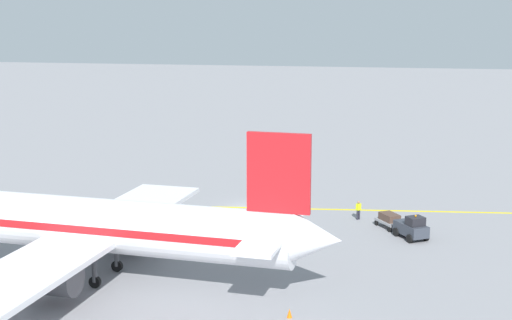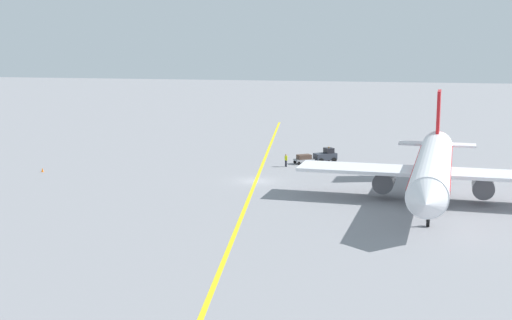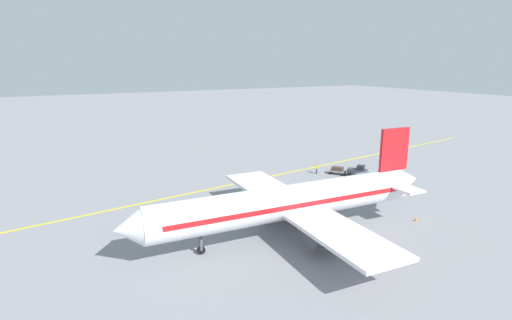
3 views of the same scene
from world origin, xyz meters
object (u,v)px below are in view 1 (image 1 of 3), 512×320
object	(u,v)px
traffic_cone_by_wingtip	(296,152)
baggage_tug_dark	(412,228)
ground_crew_worker	(358,210)
traffic_cone_mid_apron	(289,313)
traffic_cone_near_nose	(168,253)
baggage_cart_trailing	(389,219)
airplane_at_gate	(84,225)

from	to	relation	value
traffic_cone_by_wingtip	baggage_tug_dark	bearing A→B (deg)	-156.44
traffic_cone_by_wingtip	ground_crew_worker	bearing A→B (deg)	-160.73
baggage_tug_dark	traffic_cone_by_wingtip	world-z (taller)	baggage_tug_dark
traffic_cone_mid_apron	traffic_cone_by_wingtip	world-z (taller)	same
traffic_cone_near_nose	traffic_cone_mid_apron	size ratio (longest dim) A/B	1.00
baggage_tug_dark	traffic_cone_near_nose	world-z (taller)	baggage_tug_dark
ground_crew_worker	traffic_cone_mid_apron	world-z (taller)	ground_crew_worker
baggage_tug_dark	traffic_cone_near_nose	xyz separation A→B (m)	(-8.27, 17.74, -0.63)
baggage_cart_trailing	traffic_cone_mid_apron	world-z (taller)	baggage_cart_trailing
baggage_cart_trailing	traffic_cone_near_nose	bearing A→B (deg)	124.69
airplane_at_gate	traffic_cone_near_nose	xyz separation A→B (m)	(5.35, -4.04, -3.43)
traffic_cone_near_nose	traffic_cone_mid_apron	world-z (taller)	same
traffic_cone_mid_apron	traffic_cone_by_wingtip	xyz separation A→B (m)	(51.55, 7.93, 0.00)
traffic_cone_near_nose	traffic_cone_by_wingtip	distance (m)	42.61
airplane_at_gate	traffic_cone_by_wingtip	bearing A→B (deg)	-8.13
traffic_cone_near_nose	airplane_at_gate	bearing A→B (deg)	142.96
baggage_cart_trailing	airplane_at_gate	bearing A→B (deg)	129.36
traffic_cone_mid_apron	traffic_cone_by_wingtip	bearing A→B (deg)	8.75
baggage_tug_dark	traffic_cone_near_nose	bearing A→B (deg)	114.98
baggage_tug_dark	baggage_cart_trailing	bearing A→B (deg)	34.11
baggage_cart_trailing	traffic_cone_by_wingtip	world-z (taller)	baggage_cart_trailing
ground_crew_worker	traffic_cone_near_nose	distance (m)	18.48
airplane_at_gate	ground_crew_worker	distance (m)	25.27
baggage_tug_dark	traffic_cone_mid_apron	distance (m)	18.67
baggage_tug_dark	airplane_at_gate	bearing A→B (deg)	122.02
baggage_tug_dark	baggage_cart_trailing	world-z (taller)	baggage_tug_dark
baggage_cart_trailing	traffic_cone_by_wingtip	size ratio (longest dim) A/B	5.34
ground_crew_worker	traffic_cone_mid_apron	size ratio (longest dim) A/B	3.05
airplane_at_gate	ground_crew_worker	world-z (taller)	airplane_at_gate
traffic_cone_near_nose	traffic_cone_by_wingtip	size ratio (longest dim) A/B	1.00
airplane_at_gate	baggage_cart_trailing	xyz separation A→B (m)	(16.35, -19.93, -2.95)
traffic_cone_mid_apron	traffic_cone_near_nose	bearing A→B (deg)	49.94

